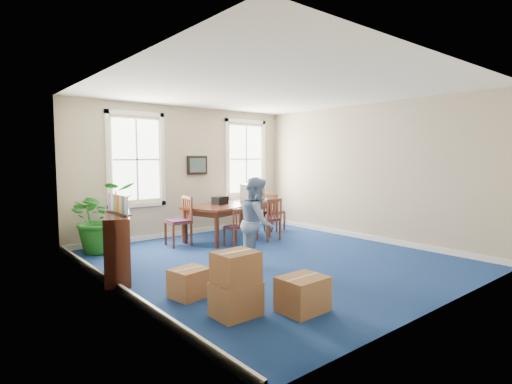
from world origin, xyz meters
TOP-DOWN VIEW (x-y plane):
  - floor at (0.00, 0.00)m, footprint 6.50×6.50m
  - ceiling at (0.00, 0.00)m, footprint 6.50×6.50m
  - wall_back at (0.00, 3.25)m, footprint 6.50×0.00m
  - wall_front at (0.00, -3.25)m, footprint 6.50×0.00m
  - wall_left at (-3.00, 0.00)m, footprint 0.00×6.50m
  - wall_right at (3.00, 0.00)m, footprint 0.00×6.50m
  - baseboard_back at (0.00, 3.22)m, footprint 6.00×0.04m
  - baseboard_left at (-2.97, 0.00)m, footprint 0.04×6.50m
  - baseboard_right at (2.97, 0.00)m, footprint 0.04×6.50m
  - window_left at (-1.30, 3.23)m, footprint 1.40×0.12m
  - window_right at (1.90, 3.23)m, footprint 1.40×0.12m
  - wall_picture at (0.30, 3.20)m, footprint 0.58×0.06m
  - conference_table at (0.63, 2.21)m, footprint 2.66×1.79m
  - crt_tv at (1.35, 2.26)m, footprint 0.58×0.62m
  - game_console at (1.68, 2.21)m, footprint 0.20×0.23m
  - equipment_bag at (0.35, 2.26)m, footprint 0.42×0.33m
  - chair_near_left at (0.13, 1.37)m, footprint 0.39×0.39m
  - chair_near_right at (1.13, 1.37)m, footprint 0.46×0.46m
  - chair_end_left at (-0.81, 2.21)m, footprint 0.52×0.52m
  - chair_end_right at (2.07, 2.21)m, footprint 0.54×0.54m
  - man at (-0.54, -0.21)m, footprint 0.98×0.99m
  - credenza at (-2.75, 0.62)m, footprint 0.82×1.35m
  - brochure_rack at (-2.73, 0.62)m, footprint 0.20×0.74m
  - potted_plant at (-2.33, 2.66)m, footprint 1.47×1.33m
  - cardboard_boxes at (-1.96, -1.67)m, footprint 1.61×1.61m

SIDE VIEW (x-z plane):
  - floor at x=0.00m, z-range 0.00..0.00m
  - baseboard_back at x=0.00m, z-range 0.00..0.12m
  - baseboard_left at x=-2.97m, z-range 0.00..0.12m
  - baseboard_right at x=2.97m, z-range 0.00..0.12m
  - conference_table at x=0.63m, z-range 0.00..0.83m
  - cardboard_boxes at x=-1.96m, z-range 0.00..0.85m
  - chair_near_left at x=0.13m, z-range 0.00..0.85m
  - chair_end_right at x=2.07m, z-range 0.00..0.99m
  - chair_near_right at x=1.13m, z-range 0.00..0.99m
  - credenza at x=-2.75m, z-range 0.00..1.02m
  - chair_end_left at x=-0.81m, z-range 0.00..1.09m
  - potted_plant at x=-2.33m, z-range 0.00..1.46m
  - man at x=-0.54m, z-range 0.00..1.60m
  - game_console at x=1.68m, z-range 0.83..0.88m
  - equipment_bag at x=0.35m, z-range 0.83..1.02m
  - crt_tv at x=1.35m, z-range 0.83..1.27m
  - brochure_rack at x=-2.73m, z-range 1.02..1.35m
  - wall_back at x=0.00m, z-range -1.65..4.85m
  - wall_front at x=0.00m, z-range -1.65..4.85m
  - wall_left at x=-3.00m, z-range -1.65..4.85m
  - wall_right at x=3.00m, z-range -1.65..4.85m
  - wall_picture at x=0.30m, z-range 1.51..1.99m
  - window_left at x=-1.30m, z-range 0.80..3.00m
  - window_right at x=1.90m, z-range 0.80..3.00m
  - ceiling at x=0.00m, z-range 3.20..3.20m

